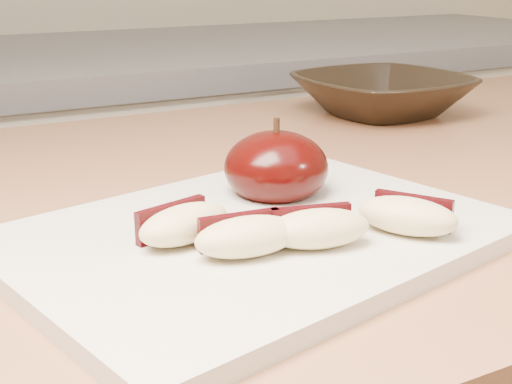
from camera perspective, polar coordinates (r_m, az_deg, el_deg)
back_cabinet at (r=1.39m, az=-14.91°, el=-8.68°), size 2.40×0.62×0.94m
cutting_board at (r=0.48m, az=-0.00°, el=-3.55°), size 0.37×0.30×0.01m
apple_half at (r=0.55m, az=1.62°, el=1.97°), size 0.11×0.11×0.07m
apple_wedge_a at (r=0.46m, az=-5.85°, el=-2.54°), size 0.07×0.05×0.02m
apple_wedge_b at (r=0.43m, az=-0.76°, el=-3.53°), size 0.07×0.04×0.02m
apple_wedge_c at (r=0.45m, az=4.92°, el=-2.87°), size 0.07×0.05×0.02m
apple_wedge_d at (r=0.48m, az=12.05°, el=-1.83°), size 0.06×0.07×0.02m
bowl at (r=0.91m, az=10.03°, el=7.67°), size 0.21×0.21×0.05m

